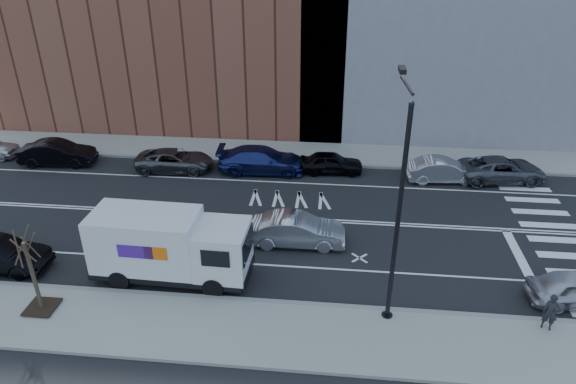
% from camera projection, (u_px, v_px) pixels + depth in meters
% --- Properties ---
extents(ground, '(120.00, 120.00, 0.00)m').
position_uv_depth(ground, '(247.00, 217.00, 27.79)').
color(ground, black).
rests_on(ground, ground).
extents(sidewalk_near, '(44.00, 3.60, 0.15)m').
position_uv_depth(sidewalk_near, '(208.00, 329.00, 20.01)').
color(sidewalk_near, gray).
rests_on(sidewalk_near, ground).
extents(sidewalk_far, '(44.00, 3.60, 0.15)m').
position_uv_depth(sidewalk_far, '(269.00, 151.00, 35.51)').
color(sidewalk_far, gray).
rests_on(sidewalk_far, ground).
extents(curb_near, '(44.00, 0.25, 0.17)m').
position_uv_depth(curb_near, '(218.00, 299.00, 21.59)').
color(curb_near, gray).
rests_on(curb_near, ground).
extents(curb_far, '(44.00, 0.25, 0.17)m').
position_uv_depth(curb_far, '(265.00, 162.00, 33.92)').
color(curb_far, gray).
rests_on(curb_far, ground).
extents(crosswalk, '(3.00, 14.00, 0.01)m').
position_uv_depth(crosswalk, '(554.00, 232.00, 26.36)').
color(crosswalk, white).
rests_on(crosswalk, ground).
extents(road_markings, '(40.00, 8.60, 0.01)m').
position_uv_depth(road_markings, '(247.00, 216.00, 27.79)').
color(road_markings, white).
rests_on(road_markings, ground).
extents(streetlight, '(0.44, 4.02, 9.34)m').
position_uv_depth(streetlight, '(398.00, 202.00, 18.72)').
color(streetlight, black).
rests_on(streetlight, ground).
extents(street_tree, '(1.20, 1.20, 3.75)m').
position_uv_depth(street_tree, '(35.00, 283.00, 20.35)').
color(street_tree, black).
rests_on(street_tree, ground).
extents(fedex_van, '(7.01, 2.64, 3.17)m').
position_uv_depth(fedex_van, '(169.00, 246.00, 22.30)').
color(fedex_van, black).
rests_on(fedex_van, ground).
extents(far_parked_b, '(4.91, 2.06, 1.58)m').
position_uv_depth(far_parked_b, '(58.00, 153.00, 33.48)').
color(far_parked_b, black).
rests_on(far_parked_b, ground).
extents(far_parked_c, '(5.00, 2.59, 1.35)m').
position_uv_depth(far_parked_c, '(174.00, 160.00, 32.72)').
color(far_parked_c, '#4B4C52').
rests_on(far_parked_c, ground).
extents(far_parked_d, '(5.70, 2.60, 1.62)m').
position_uv_depth(far_parked_d, '(262.00, 160.00, 32.46)').
color(far_parked_d, navy).
rests_on(far_parked_d, ground).
extents(far_parked_e, '(4.06, 1.84, 1.35)m').
position_uv_depth(far_parked_e, '(331.00, 163.00, 32.40)').
color(far_parked_e, black).
rests_on(far_parked_e, ground).
extents(far_parked_f, '(4.54, 1.96, 1.45)m').
position_uv_depth(far_parked_f, '(443.00, 170.00, 31.31)').
color(far_parked_f, '#B4B4B9').
rests_on(far_parked_f, ground).
extents(far_parked_g, '(5.51, 3.08, 1.46)m').
position_uv_depth(far_parked_g, '(501.00, 169.00, 31.39)').
color(far_parked_g, '#505158').
rests_on(far_parked_g, ground).
extents(driving_sedan, '(4.73, 1.75, 1.55)m').
position_uv_depth(driving_sedan, '(297.00, 230.00, 25.11)').
color(driving_sedan, '#AEAFB3').
rests_on(driving_sedan, ground).
extents(pedestrian, '(0.67, 0.55, 1.57)m').
position_uv_depth(pedestrian, '(551.00, 312.00, 19.58)').
color(pedestrian, black).
rests_on(pedestrian, sidewalk_near).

